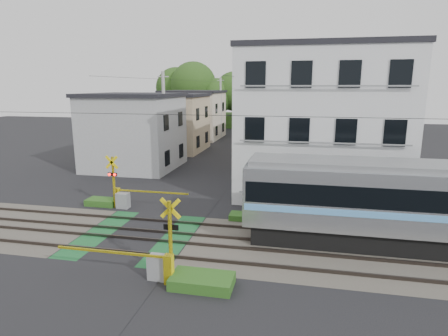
% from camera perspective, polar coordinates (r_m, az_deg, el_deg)
% --- Properties ---
extents(ground, '(120.00, 120.00, 0.00)m').
position_cam_1_polar(ground, '(18.38, -13.09, -9.98)').
color(ground, black).
extents(track_bed, '(120.00, 120.00, 0.14)m').
position_cam_1_polar(track_bed, '(18.37, -13.10, -9.87)').
color(track_bed, '#47423A').
rests_on(track_bed, ground).
extents(crossing_signal_near, '(4.74, 0.65, 3.09)m').
position_cam_1_polar(crossing_signal_near, '(14.08, -9.77, -13.87)').
color(crossing_signal_near, yellow).
rests_on(crossing_signal_near, ground).
extents(crossing_signal_far, '(4.74, 0.65, 3.09)m').
position_cam_1_polar(crossing_signal_far, '(22.34, -15.31, -4.12)').
color(crossing_signal_far, yellow).
rests_on(crossing_signal_far, ground).
extents(apartment_block, '(10.20, 8.36, 9.30)m').
position_cam_1_polar(apartment_block, '(24.96, 14.40, 6.87)').
color(apartment_block, silver).
rests_on(apartment_block, ground).
extents(houses_row, '(22.07, 31.35, 6.80)m').
position_cam_1_polar(houses_row, '(42.04, 2.01, 7.43)').
color(houses_row, '#AAACAF').
rests_on(houses_row, ground).
extents(tree_hill, '(40.00, 13.42, 10.82)m').
position_cam_1_polar(tree_hill, '(63.82, 5.01, 10.78)').
color(tree_hill, '#2B4E1A').
rests_on(tree_hill, ground).
extents(catenary, '(60.00, 5.04, 7.00)m').
position_cam_1_polar(catenary, '(15.77, 6.47, 0.60)').
color(catenary, '#2D2D33').
rests_on(catenary, ground).
extents(utility_poles, '(7.90, 42.00, 8.00)m').
position_cam_1_polar(utility_poles, '(39.37, -0.61, 8.32)').
color(utility_poles, '#A5A5A0').
rests_on(utility_poles, ground).
extents(pedestrian, '(0.63, 0.45, 1.60)m').
position_cam_1_polar(pedestrian, '(46.76, 3.61, 4.91)').
color(pedestrian, '#222129').
rests_on(pedestrian, ground).
extents(weed_patches, '(10.25, 8.80, 0.40)m').
position_cam_1_polar(weed_patches, '(17.60, -7.96, -10.15)').
color(weed_patches, '#2D5E1E').
rests_on(weed_patches, ground).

